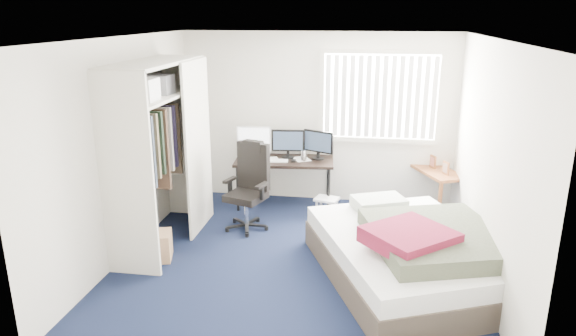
# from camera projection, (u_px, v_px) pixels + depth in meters

# --- Properties ---
(ground) EXTENTS (4.20, 4.20, 0.00)m
(ground) POSITION_uv_depth(u_px,v_px,m) (296.00, 260.00, 5.95)
(ground) COLOR black
(ground) RESTS_ON ground
(room_shell) EXTENTS (4.20, 4.20, 4.20)m
(room_shell) POSITION_uv_depth(u_px,v_px,m) (297.00, 133.00, 5.51)
(room_shell) COLOR silver
(room_shell) RESTS_ON ground
(window_assembly) EXTENTS (1.72, 0.09, 1.32)m
(window_assembly) POSITION_uv_depth(u_px,v_px,m) (380.00, 97.00, 7.28)
(window_assembly) COLOR white
(window_assembly) RESTS_ON ground
(closet) EXTENTS (0.64, 1.84, 2.22)m
(closet) POSITION_uv_depth(u_px,v_px,m) (160.00, 136.00, 6.06)
(closet) COLOR beige
(closet) RESTS_ON ground
(desk) EXTENTS (1.47, 0.79, 1.16)m
(desk) POSITION_uv_depth(u_px,v_px,m) (285.00, 157.00, 7.46)
(desk) COLOR black
(desk) RESTS_ON ground
(office_chair) EXTENTS (0.68, 0.68, 1.15)m
(office_chair) POSITION_uv_depth(u_px,v_px,m) (249.00, 195.00, 6.75)
(office_chair) COLOR black
(office_chair) RESTS_ON ground
(footstool) EXTENTS (0.37, 0.33, 0.26)m
(footstool) POSITION_uv_depth(u_px,v_px,m) (327.00, 202.00, 7.20)
(footstool) COLOR white
(footstool) RESTS_ON ground
(nightstand) EXTENTS (0.78, 0.99, 0.79)m
(nightstand) POSITION_uv_depth(u_px,v_px,m) (437.00, 175.00, 7.27)
(nightstand) COLOR brown
(nightstand) RESTS_ON ground
(bed) EXTENTS (2.41, 2.71, 0.73)m
(bed) POSITION_uv_depth(u_px,v_px,m) (412.00, 253.00, 5.44)
(bed) COLOR #433930
(bed) RESTS_ON ground
(pine_box) EXTENTS (0.50, 0.43, 0.32)m
(pine_box) POSITION_uv_depth(u_px,v_px,m) (152.00, 246.00, 5.92)
(pine_box) COLOR #A57A52
(pine_box) RESTS_ON ground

